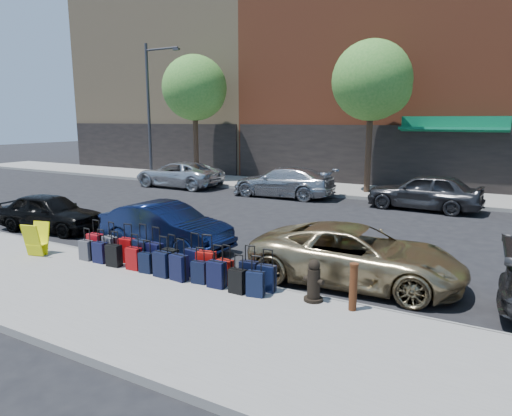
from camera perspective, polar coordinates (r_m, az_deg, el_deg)
The scene contains 41 objects.
ground at distance 14.92m, azimuth 1.56°, elevation -3.33°, with size 120.00×120.00×0.00m, color black.
sidewalk_near at distance 9.91m, azimuth -16.69°, elevation -10.89°, with size 60.00×4.00×0.15m, color gray.
sidewalk_far at distance 24.04m, azimuth 12.82°, elevation 2.07°, with size 60.00×4.00×0.15m, color gray.
curb_near at distance 11.30m, azimuth -9.26°, elevation -7.82°, with size 60.00×0.08×0.15m, color gray.
curb_far at distance 22.13m, azimuth 11.30°, elevation 1.38°, with size 60.00×0.08×0.15m, color gray.
building_left at distance 38.51m, azimuth -7.29°, elevation 17.32°, with size 15.00×12.12×16.00m.
building_center at distance 32.12m, azimuth 18.09°, elevation 21.78°, with size 17.00×12.85×20.00m.
tree_left at distance 27.85m, azimuth -7.45°, elevation 14.45°, with size 3.80×3.80×7.27m.
tree_center at distance 23.17m, azimuth 14.60°, elevation 14.92°, with size 3.80×3.80×7.27m.
streetlight at distance 29.14m, azimuth -13.00°, elevation 12.64°, with size 2.59×0.18×8.00m.
suitcase_front_0 at distance 12.69m, azimuth -19.44°, elevation -4.41°, with size 0.41×0.22×0.98m.
suitcase_front_1 at distance 12.26m, azimuth -17.75°, elevation -4.82°, with size 0.45×0.31×0.99m.
suitcase_front_2 at distance 11.96m, azimuth -15.81°, elevation -5.11°, with size 0.43×0.26×0.99m.
suitcase_front_3 at distance 11.55m, azimuth -14.11°, elevation -5.49°, with size 0.47×0.30×1.06m.
suitcase_front_4 at distance 11.29m, azimuth -12.54°, elevation -5.85°, with size 0.44×0.27×1.02m.
suitcase_front_5 at distance 10.97m, azimuth -10.63°, elevation -6.47°, with size 0.39×0.23×0.91m.
suitcase_front_6 at distance 10.63m, azimuth -7.82°, elevation -6.78°, with size 0.44×0.27×1.01m.
suitcase_front_7 at distance 10.41m, azimuth -6.25°, elevation -7.11°, with size 0.45×0.29×1.02m.
suitcase_front_8 at distance 10.10m, azimuth -3.90°, elevation -7.92°, with size 0.38×0.23×0.87m.
suitcase_front_9 at distance 9.87m, azimuth -0.90°, elevation -8.27°, with size 0.40×0.25×0.92m.
suitcase_front_10 at distance 9.65m, azimuth 1.32°, elevation -8.75°, with size 0.38×0.22×0.90m.
suitcase_back_0 at distance 12.50m, azimuth -20.46°, elevation -4.95°, with size 0.35×0.20×0.83m.
suitcase_back_1 at distance 12.15m, azimuth -18.92°, elevation -5.27°, with size 0.36×0.22×0.85m.
suitcase_back_2 at distance 11.74m, azimuth -17.34°, elevation -5.69°, with size 0.38×0.24×0.87m.
suitcase_back_3 at distance 11.36m, azimuth -15.01°, elevation -6.12°, with size 0.37×0.23×0.87m.
suitcase_back_4 at distance 11.08m, azimuth -13.57°, elevation -6.65°, with size 0.34×0.22×0.78m.
suitcase_back_5 at distance 10.71m, azimuth -11.65°, elevation -6.89°, with size 0.40×0.24×0.94m.
suitcase_back_6 at distance 10.41m, azimuth -9.62°, elevation -7.34°, with size 0.42×0.28×0.95m.
suitcase_back_7 at distance 10.18m, azimuth -7.09°, elevation -7.96°, with size 0.36×0.24×0.80m.
suitcase_back_8 at distance 9.89m, azimuth -4.95°, elevation -8.26°, with size 0.40×0.24×0.93m.
suitcase_back_9 at distance 9.56m, azimuth -2.35°, elevation -9.11°, with size 0.35×0.21×0.82m.
suitcase_back_10 at distance 9.39m, azimuth -0.06°, elevation -9.45°, with size 0.39×0.27×0.85m.
fire_hydrant at distance 9.19m, azimuth 7.23°, elevation -9.15°, with size 0.44×0.38×0.85m.
bollard at distance 8.85m, azimuth 12.06°, elevation -9.54°, with size 0.17×0.17×0.92m.
display_rack at distance 13.38m, azimuth -25.75°, elevation -3.57°, with size 0.60×0.64×0.87m.
car_near_0 at distance 16.78m, azimuth -24.34°, elevation -0.48°, with size 1.50×3.74×1.27m, color black.
car_near_1 at distance 13.37m, azimuth -11.22°, elevation -2.29°, with size 1.41×4.05×1.33m, color #0C1638.
car_near_2 at distance 10.67m, azimuth 12.42°, elevation -5.77°, with size 2.20×4.77×1.33m, color tan.
car_far_0 at distance 25.72m, azimuth -9.64°, elevation 4.18°, with size 2.34×5.07×1.41m, color silver.
car_far_1 at distance 22.09m, azimuth 3.42°, elevation 3.27°, with size 2.04×5.02×1.46m, color #BBBEC2.
car_far_2 at distance 20.10m, azimuth 20.28°, elevation 1.96°, with size 1.82×4.53×1.55m, color #333235.
Camera 1 is at (6.77, -12.78, 3.69)m, focal length 32.00 mm.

